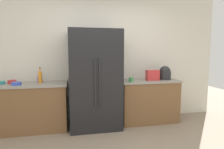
# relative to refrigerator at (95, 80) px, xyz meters

# --- Properties ---
(kitchen_back_panel) EXTENTS (5.14, 0.10, 2.72)m
(kitchen_back_panel) POSITION_rel_refrigerator_xyz_m (0.23, 0.42, 0.43)
(kitchen_back_panel) COLOR silver
(kitchen_back_panel) RESTS_ON ground_plane
(counter_left) EXTENTS (1.40, 0.60, 0.88)m
(counter_left) POSITION_rel_refrigerator_xyz_m (-1.22, 0.08, -0.49)
(counter_left) COLOR brown
(counter_left) RESTS_ON ground_plane
(counter_right) EXTENTS (1.21, 0.60, 0.88)m
(counter_right) POSITION_rel_refrigerator_xyz_m (1.13, 0.08, -0.49)
(counter_right) COLOR brown
(counter_right) RESTS_ON ground_plane
(refrigerator) EXTENTS (0.96, 0.74, 1.86)m
(refrigerator) POSITION_rel_refrigerator_xyz_m (0.00, 0.00, 0.00)
(refrigerator) COLOR black
(refrigerator) RESTS_ON ground_plane
(toaster) EXTENTS (0.26, 0.14, 0.21)m
(toaster) POSITION_rel_refrigerator_xyz_m (1.18, 0.01, 0.05)
(toaster) COLOR red
(toaster) RESTS_ON counter_right
(rice_cooker) EXTENTS (0.25, 0.25, 0.28)m
(rice_cooker) POSITION_rel_refrigerator_xyz_m (1.49, 0.07, 0.08)
(rice_cooker) COLOR #262628
(rice_cooker) RESTS_ON counter_right
(bottle_a) EXTENTS (0.07, 0.07, 0.29)m
(bottle_a) POSITION_rel_refrigerator_xyz_m (-1.00, 0.11, 0.06)
(bottle_a) COLOR orange
(bottle_a) RESTS_ON counter_left
(cup_a) EXTENTS (0.09, 0.09, 0.07)m
(cup_a) POSITION_rel_refrigerator_xyz_m (0.71, -0.04, -0.01)
(cup_a) COLOR green
(cup_a) RESTS_ON counter_right
(cup_b) EXTENTS (0.08, 0.08, 0.10)m
(cup_b) POSITION_rel_refrigerator_xyz_m (-1.03, 0.24, 0.00)
(cup_b) COLOR purple
(cup_b) RESTS_ON counter_left
(bowl_a) EXTENTS (0.14, 0.14, 0.06)m
(bowl_a) POSITION_rel_refrigerator_xyz_m (-1.50, 0.15, -0.02)
(bowl_a) COLOR red
(bowl_a) RESTS_ON counter_left
(bowl_b) EXTENTS (0.16, 0.16, 0.05)m
(bowl_b) POSITION_rel_refrigerator_xyz_m (-1.38, -0.04, -0.02)
(bowl_b) COLOR blue
(bowl_b) RESTS_ON counter_left
(bowl_c) EXTENTS (0.15, 0.15, 0.05)m
(bowl_c) POSITION_rel_refrigerator_xyz_m (-1.68, 0.12, -0.02)
(bowl_c) COLOR teal
(bowl_c) RESTS_ON counter_left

